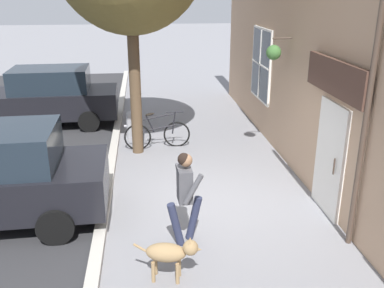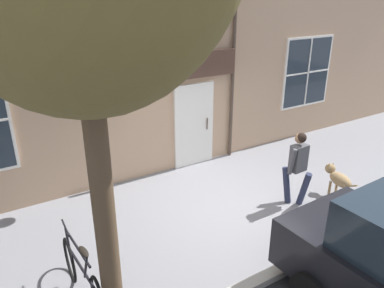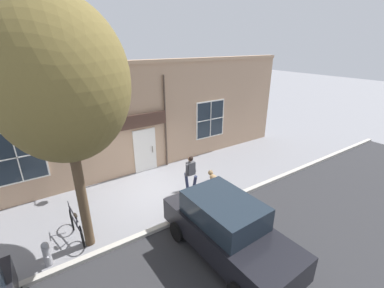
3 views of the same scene
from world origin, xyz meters
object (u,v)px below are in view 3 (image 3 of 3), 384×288
fire_hydrant (47,253)px  leaning_bicycle (76,227)px  pedestrian_walking (191,171)px  street_tree_by_curb (62,85)px  dog_on_leash (213,178)px  parked_car_mid_block (227,228)px

fire_hydrant → leaning_bicycle: bearing=129.0°
pedestrian_walking → street_tree_by_curb: size_ratio=0.23×
pedestrian_walking → dog_on_leash: 1.12m
pedestrian_walking → parked_car_mid_block: size_ratio=0.36×
dog_on_leash → street_tree_by_curb: 6.85m
dog_on_leash → leaning_bicycle: bearing=-90.2°
parked_car_mid_block → fire_hydrant: parked_car_mid_block is taller
dog_on_leash → parked_car_mid_block: parked_car_mid_block is taller
fire_hydrant → pedestrian_walking: bearing=100.6°
parked_car_mid_block → fire_hydrant: (-2.40, -4.41, -0.48)m
pedestrian_walking → leaning_bicycle: 4.57m
street_tree_by_curb → leaning_bicycle: (-0.54, -0.26, -4.46)m
parked_car_mid_block → fire_hydrant: size_ratio=5.65×
dog_on_leash → leaning_bicycle: (-0.02, -5.49, -0.07)m
street_tree_by_curb → leaning_bicycle: street_tree_by_curb is taller
street_tree_by_curb → leaning_bicycle: bearing=-154.2°
leaning_bicycle → pedestrian_walking: bearing=93.6°
street_tree_by_curb → fire_hydrant: street_tree_by_curb is taller
street_tree_by_curb → parked_car_mid_block: (2.60, 3.24, -3.96)m
dog_on_leash → fire_hydrant: 6.44m
pedestrian_walking → leaning_bicycle: bearing=-86.4°
parked_car_mid_block → fire_hydrant: 5.04m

